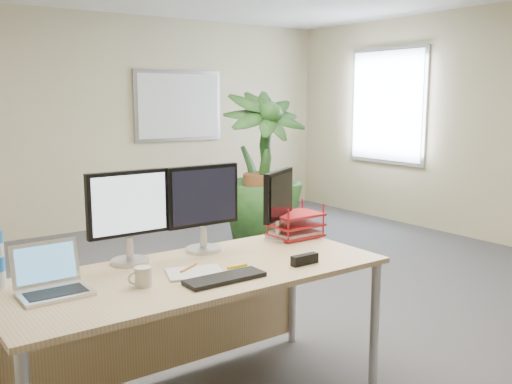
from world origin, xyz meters
TOP-DOWN VIEW (x-y plane):
  - floor at (0.00, 0.00)m, footprint 8.00×8.00m
  - back_wall at (0.00, 4.00)m, footprint 7.00×0.04m
  - whiteboard at (1.20, 3.97)m, footprint 1.30×0.04m
  - window at (3.47, 2.30)m, footprint 0.04×1.30m
  - desk at (-1.07, -0.34)m, footprint 2.03×0.86m
  - floor_plant at (1.01, 1.80)m, footprint 0.93×0.93m
  - monitor_left at (-1.29, -0.13)m, footprint 0.46×0.21m
  - monitor_right at (-0.84, -0.15)m, footprint 0.46×0.21m
  - monitor_dark at (-0.32, -0.20)m, footprint 0.36×0.23m
  - laptop at (-1.78, -0.36)m, footprint 0.31×0.27m
  - keyboard at (-1.03, -0.69)m, footprint 0.42×0.14m
  - coffee_mug at (-1.40, -0.52)m, footprint 0.12×0.08m
  - spiral_notebook at (-1.10, -0.51)m, footprint 0.33×0.29m
  - orange_pen at (-1.10, -0.45)m, footprint 0.14×0.09m
  - yellow_highlighter at (-0.86, -0.54)m, footprint 0.12×0.02m
  - letter_tray at (-0.19, -0.20)m, footprint 0.32×0.24m
  - stapler at (-0.53, -0.71)m, footprint 0.16×0.04m

SIDE VIEW (x-z plane):
  - floor at x=0.00m, z-range 0.00..0.00m
  - desk at x=-1.07m, z-range 0.22..1.00m
  - floor_plant at x=1.01m, z-range 0.00..1.50m
  - spiral_notebook at x=-1.10m, z-range 0.78..0.79m
  - yellow_highlighter at x=-0.86m, z-range 0.78..0.80m
  - keyboard at x=-1.03m, z-range 0.78..0.80m
  - orange_pen at x=-1.10m, z-range 0.79..0.80m
  - stapler at x=-0.53m, z-range 0.78..0.83m
  - coffee_mug at x=-1.40m, z-range 0.78..0.87m
  - laptop at x=-1.78m, z-range 0.72..0.95m
  - letter_tray at x=-0.19m, z-range 0.77..0.92m
  - monitor_dark at x=-0.32m, z-range 0.81..1.26m
  - monitor_left at x=-1.29m, z-range 0.82..1.32m
  - monitor_right at x=-0.84m, z-range 0.82..1.32m
  - back_wall at x=0.00m, z-range 0.00..2.70m
  - whiteboard at x=1.20m, z-range 1.07..2.02m
  - window at x=3.47m, z-range 0.77..2.33m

